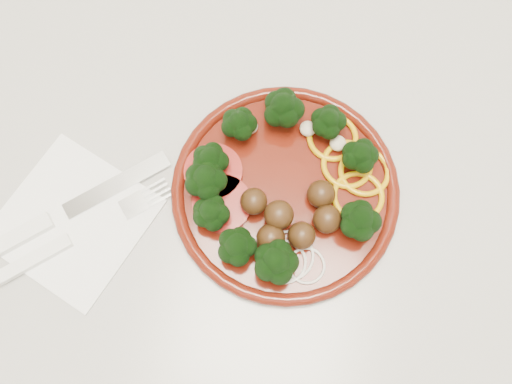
% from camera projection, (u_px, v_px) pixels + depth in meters
% --- Properties ---
extents(counter, '(2.40, 0.60, 0.90)m').
position_uv_depth(counter, '(367.00, 275.00, 1.04)').
color(counter, silver).
rests_on(counter, ground).
extents(plate, '(0.25, 0.25, 0.06)m').
position_uv_depth(plate, '(281.00, 188.00, 0.60)').
color(plate, '#4F1209').
rests_on(plate, counter).
extents(napkin, '(0.19, 0.19, 0.00)m').
position_uv_depth(napkin, '(73.00, 220.00, 0.61)').
color(napkin, white).
rests_on(napkin, counter).
extents(knife, '(0.18, 0.17, 0.01)m').
position_uv_depth(knife, '(45.00, 223.00, 0.60)').
color(knife, silver).
rests_on(knife, napkin).
extents(fork, '(0.16, 0.15, 0.01)m').
position_uv_depth(fork, '(54.00, 248.00, 0.59)').
color(fork, white).
rests_on(fork, napkin).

